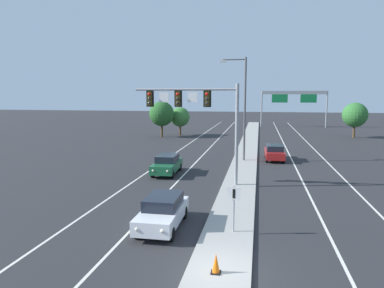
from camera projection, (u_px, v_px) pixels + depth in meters
The scene contains 17 objects.
ground_plane at pixel (218, 274), 12.87m from camera, with size 260.00×260.00×0.00m, color #28282B.
median_island at pixel (242, 170), 30.36m from camera, with size 2.40×110.00×0.15m, color #9E9B93.
lane_stripe_oncoming_center at pixel (202, 156), 38.06m from camera, with size 0.14×100.00×0.01m, color silver.
lane_stripe_receding_center at pixel (291, 159), 36.29m from camera, with size 0.14×100.00×0.01m, color silver.
edge_stripe_left at pixel (173, 155), 38.68m from camera, with size 0.14×100.00×0.01m, color silver.
edge_stripe_right at pixel (325, 160), 35.67m from camera, with size 0.14×100.00×0.01m, color silver.
overhead_signal_mast at pixel (200, 110), 24.98m from camera, with size 7.54×0.44×7.20m.
median_sign_post at pixel (234, 202), 16.33m from camera, with size 0.60×0.10×2.20m.
street_lamp_median at pixel (243, 103), 34.02m from camera, with size 2.58×0.28×10.00m.
car_oncoming_white at pixel (163, 211), 17.36m from camera, with size 1.87×4.49×1.58m.
car_oncoming_green at pixel (167, 164), 29.28m from camera, with size 1.90×4.50×1.58m.
car_receding_red at pixel (274, 152), 35.41m from camera, with size 1.91×4.51×1.58m.
traffic_cone_median_nose at pixel (216, 264), 12.62m from camera, with size 0.36×0.36×0.74m.
highway_sign_gantry at pixel (294, 97), 71.93m from camera, with size 13.28×0.42×7.50m.
tree_far_left_a at pixel (180, 117), 57.26m from camera, with size 3.20×3.20×4.63m.
tree_far_left_b at pixel (162, 114), 54.67m from camera, with size 3.89×3.89×5.62m.
tree_far_right_a at pixel (355, 115), 53.76m from camera, with size 3.76×3.76×5.44m.
Camera 1 is at (1.34, -12.05, 6.53)m, focal length 32.73 mm.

